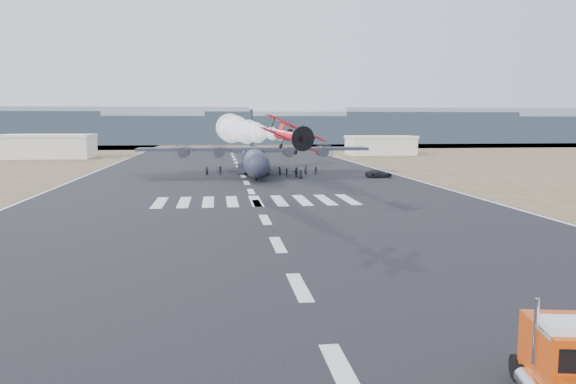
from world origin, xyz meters
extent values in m
plane|color=black|center=(0.00, 0.00, 0.00)|extent=(500.00, 500.00, 0.00)
cube|color=brown|center=(0.00, 230.00, 0.00)|extent=(500.00, 80.00, 0.00)
cube|color=slate|center=(-65.00, 260.00, 8.50)|extent=(150.00, 50.00, 17.00)
cube|color=slate|center=(0.00, 260.00, 6.50)|extent=(150.00, 50.00, 13.00)
cube|color=slate|center=(65.00, 260.00, 7.50)|extent=(150.00, 50.00, 15.00)
cube|color=slate|center=(130.00, 260.00, 8.50)|extent=(150.00, 50.00, 17.00)
cube|color=beige|center=(-52.00, 145.00, 3.00)|extent=(24.00, 14.00, 6.00)
cube|color=silver|center=(-52.00, 145.00, 6.30)|extent=(24.50, 14.50, 0.80)
cube|color=beige|center=(46.00, 150.00, 2.60)|extent=(20.00, 12.00, 5.20)
cube|color=silver|center=(46.00, 150.00, 5.50)|extent=(20.50, 12.50, 0.80)
cube|color=#C55B0B|center=(7.38, -2.57, 1.72)|extent=(2.57, 2.21, 2.35)
cylinder|color=black|center=(6.39, -2.19, 0.50)|extent=(0.55, 1.04, 0.99)
cylinder|color=black|center=(6.57, -1.30, 0.50)|extent=(0.55, 1.04, 0.99)
cylinder|color=black|center=(8.61, -1.71, 0.50)|extent=(0.55, 1.04, 0.99)
cylinder|color=red|center=(2.10, 32.82, 8.63)|extent=(1.80, 5.36, 0.95)
sphere|color=black|center=(2.06, 33.03, 9.00)|extent=(0.74, 0.74, 0.74)
cylinder|color=black|center=(2.51, 30.32, 8.63)|extent=(1.14, 0.80, 1.06)
cylinder|color=black|center=(2.57, 29.96, 8.63)|extent=(2.30, 0.41, 2.32)
cube|color=red|center=(2.16, 32.41, 8.26)|extent=(5.98, 2.00, 2.54)
cube|color=red|center=(2.22, 32.10, 9.53)|extent=(6.17, 2.03, 2.62)
cube|color=red|center=(1.70, 35.22, 9.16)|extent=(0.26, 0.95, 1.06)
cube|color=red|center=(1.70, 35.22, 8.63)|extent=(2.20, 1.07, 0.08)
cylinder|color=black|center=(1.40, 31.85, 7.36)|extent=(0.20, 0.48, 0.46)
cylinder|color=black|center=(3.07, 32.13, 7.36)|extent=(0.20, 0.48, 0.46)
sphere|color=white|center=(1.67, 35.43, 8.63)|extent=(0.74, 0.74, 0.74)
sphere|color=white|center=(1.26, 37.93, 8.66)|extent=(1.05, 1.05, 1.05)
sphere|color=white|center=(0.84, 40.43, 8.69)|extent=(1.35, 1.35, 1.35)
sphere|color=white|center=(0.43, 42.93, 8.73)|extent=(1.66, 1.66, 1.66)
sphere|color=white|center=(0.02, 45.43, 8.76)|extent=(1.97, 1.97, 1.97)
sphere|color=white|center=(-0.39, 47.93, 8.79)|extent=(2.27, 2.27, 2.27)
sphere|color=white|center=(-0.80, 50.43, 8.82)|extent=(2.58, 2.58, 2.58)
sphere|color=white|center=(-1.21, 52.93, 8.85)|extent=(2.89, 2.89, 2.89)
sphere|color=white|center=(-1.63, 55.43, 8.88)|extent=(3.20, 3.20, 3.20)
sphere|color=white|center=(-2.04, 57.93, 8.92)|extent=(3.50, 3.50, 3.50)
sphere|color=white|center=(-2.45, 60.43, 8.95)|extent=(3.81, 3.81, 3.81)
sphere|color=white|center=(-2.86, 62.93, 8.98)|extent=(4.12, 4.12, 4.12)
cylinder|color=#202230|center=(2.25, 87.88, 2.85)|extent=(5.29, 30.80, 4.38)
sphere|color=#202230|center=(1.79, 72.55, 2.85)|extent=(4.38, 4.38, 4.38)
cone|color=#202230|center=(2.70, 103.22, 2.85)|extent=(4.58, 6.70, 4.38)
cube|color=#202230|center=(2.22, 86.79, 4.93)|extent=(43.95, 5.90, 0.55)
cylinder|color=#202230|center=(-10.95, 86.63, 4.38)|extent=(2.10, 4.22, 1.97)
cylinder|color=#3F3F44|center=(-11.01, 84.44, 4.38)|extent=(3.73, 0.17, 3.73)
cylinder|color=#202230|center=(-4.37, 86.43, 4.38)|extent=(2.10, 4.22, 1.97)
cylinder|color=#3F3F44|center=(-4.44, 84.24, 4.38)|extent=(3.73, 0.17, 3.73)
cylinder|color=#202230|center=(8.77, 86.04, 4.38)|extent=(2.10, 4.22, 1.97)
cylinder|color=#3F3F44|center=(8.71, 83.85, 4.38)|extent=(3.73, 0.17, 3.73)
cylinder|color=#202230|center=(15.34, 85.85, 4.38)|extent=(2.10, 4.22, 1.97)
cylinder|color=#3F3F44|center=(15.28, 83.66, 4.38)|extent=(3.73, 0.17, 3.73)
cube|color=#202230|center=(2.64, 101.03, 8.33)|extent=(0.80, 4.95, 8.77)
cube|color=#202230|center=(2.65, 101.57, 3.73)|extent=(15.43, 3.74, 0.38)
cube|color=#202230|center=(-0.13, 89.05, 1.21)|extent=(1.51, 6.61, 1.75)
cylinder|color=black|center=(-0.13, 89.05, 0.60)|extent=(0.58, 1.22, 1.21)
cube|color=#202230|center=(4.69, 88.91, 1.21)|extent=(1.51, 6.61, 1.75)
cylinder|color=black|center=(4.69, 88.91, 0.60)|extent=(0.58, 1.22, 1.21)
cylinder|color=black|center=(1.89, 75.83, 0.49)|extent=(0.47, 1.00, 0.99)
imported|color=black|center=(24.48, 78.30, 0.67)|extent=(5.15, 2.99, 1.35)
imported|color=black|center=(-6.76, 84.79, 0.89)|extent=(0.83, 0.79, 1.78)
imported|color=black|center=(6.69, 83.03, 0.88)|extent=(1.00, 0.86, 1.75)
imported|color=black|center=(-4.25, 84.86, 0.92)|extent=(1.20, 0.58, 1.84)
imported|color=black|center=(7.95, 81.64, 0.78)|extent=(0.57, 0.97, 1.57)
imported|color=black|center=(9.99, 77.94, 0.79)|extent=(0.90, 0.86, 1.59)
imported|color=black|center=(9.60, 80.89, 0.90)|extent=(1.25, 1.73, 1.80)
imported|color=black|center=(11.79, 83.65, 0.95)|extent=(0.89, 0.89, 1.89)
imported|color=black|center=(13.93, 84.38, 0.81)|extent=(0.52, 0.81, 1.63)
camera|label=1|loc=(-4.84, -20.70, 9.89)|focal=35.00mm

